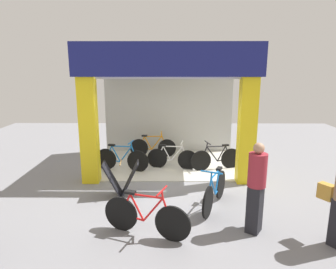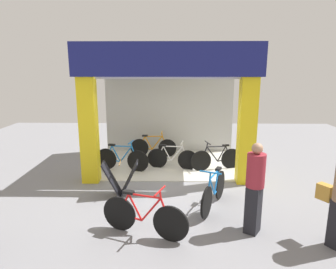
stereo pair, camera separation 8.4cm
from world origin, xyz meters
name	(u,v)px [view 1 (the left image)]	position (x,y,z in m)	size (l,w,h in m)	color
ground_plane	(168,182)	(0.00, 0.00, 0.00)	(17.19, 17.19, 0.00)	gray
shop_facade	(168,105)	(0.00, 1.47, 1.93)	(4.79, 3.40, 3.67)	beige
bicycle_inside_0	(122,159)	(-1.40, 0.88, 0.37)	(1.65, 0.48, 0.92)	black
bicycle_inside_1	(216,158)	(1.46, 1.01, 0.35)	(1.57, 0.51, 0.88)	black
bicycle_inside_2	(153,147)	(-0.54, 2.32, 0.35)	(1.60, 0.44, 0.88)	black
bicycle_inside_3	(172,158)	(0.12, 1.06, 0.34)	(1.55, 0.43, 0.86)	black
bicycle_parked_0	(146,216)	(-0.38, -2.64, 0.38)	(1.64, 0.66, 0.95)	black
bicycle_parked_1	(215,191)	(1.06, -1.47, 0.38)	(0.73, 1.58, 0.94)	black
sandwich_board_sign	(121,179)	(-1.12, -0.89, 0.43)	(0.89, 0.53, 0.86)	black
pedestrian_0	(256,187)	(1.67, -2.47, 0.90)	(0.48, 0.57, 1.75)	black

